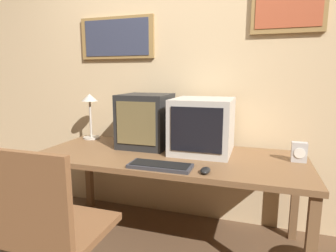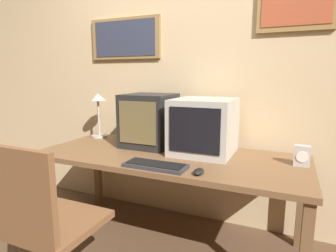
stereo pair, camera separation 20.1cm
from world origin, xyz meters
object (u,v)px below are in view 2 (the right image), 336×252
Objects in this scene: keyboard_main at (155,165)px; mouse_near_keyboard at (199,172)px; monitor_right at (204,126)px; desk_lamp at (98,106)px; desk_clock at (302,156)px; monitor_left at (149,120)px; office_chair at (50,239)px.

keyboard_main is 0.29m from mouse_near_keyboard.
keyboard_main is 3.93× the size of mouse_near_keyboard.
monitor_right is 0.51m from mouse_near_keyboard.
desk_lamp reaches higher than keyboard_main.
mouse_near_keyboard is 0.76× the size of desk_clock.
keyboard_main is (0.29, -0.48, -0.20)m from monitor_left.
mouse_near_keyboard is 0.88m from office_chair.
monitor_left is 0.60m from keyboard_main.
desk_clock is at bearing 25.43° from keyboard_main.
monitor_left is 1.12m from office_chair.
monitor_right is (0.47, -0.03, -0.01)m from monitor_left.
office_chair is (-0.55, -0.97, -0.49)m from monitor_right.
keyboard_main is at bearing -33.84° from desk_lamp.
desk_lamp is at bearing 170.00° from monitor_left.
monitor_left reaches higher than desk_lamp.
desk_lamp is (-1.16, 0.60, 0.27)m from mouse_near_keyboard.
desk_lamp is at bearing 173.72° from desk_clock.
keyboard_main is 1.09m from desk_lamp.
mouse_near_keyboard is (0.58, -0.50, -0.19)m from monitor_left.
desk_clock is 1.74m from desk_lamp.
keyboard_main is at bearing 54.44° from office_chair.
monitor_right is 1.15× the size of desk_lamp.
office_chair is (-0.37, -0.52, -0.30)m from keyboard_main.
monitor_left is at bearing 139.45° from mouse_near_keyboard.
monitor_left is at bearing 176.47° from monitor_right.
desk_lamp is (-1.05, 0.13, 0.09)m from monitor_right.
monitor_right reaches higher than keyboard_main.
office_chair reaches higher than mouse_near_keyboard.
office_chair is at bearing -65.51° from desk_lamp.
monitor_left is at bearing 85.53° from office_chair.
office_chair is at bearing -119.32° from monitor_right.
monitor_left is 0.90× the size of monitor_right.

